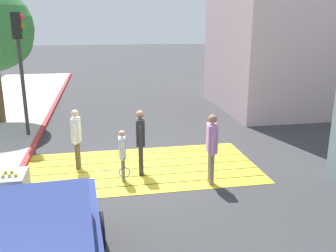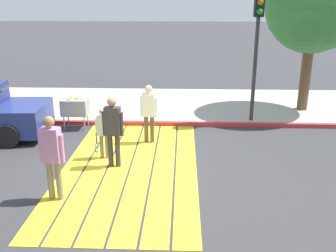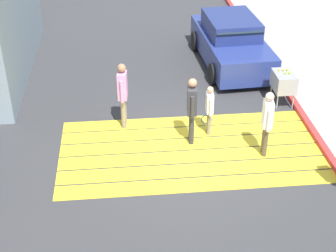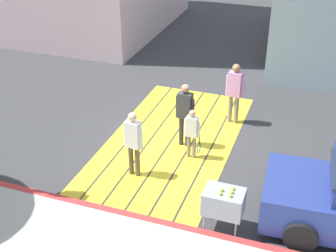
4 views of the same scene
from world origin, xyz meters
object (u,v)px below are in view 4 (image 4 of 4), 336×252
pedestrian_adult_lead (185,111)px  pedestrian_adult_trailing (133,140)px  tennis_ball_cart (224,202)px  pedestrian_child_with_racket (192,131)px  pedestrian_adult_side (235,89)px

pedestrian_adult_lead → pedestrian_adult_trailing: pedestrian_adult_lead is taller
pedestrian_adult_lead → tennis_ball_cart: bearing=-148.8°
pedestrian_adult_trailing → pedestrian_child_with_racket: 1.60m
tennis_ball_cart → pedestrian_child_with_racket: bearing=30.2°
pedestrian_adult_side → pedestrian_child_with_racket: bearing=165.1°
tennis_ball_cart → pedestrian_adult_lead: 3.34m
tennis_ball_cart → pedestrian_adult_lead: (2.84, 1.72, 0.33)m
tennis_ball_cart → pedestrian_adult_side: size_ratio=0.57×
pedestrian_adult_side → pedestrian_child_with_racket: (-2.15, 0.57, -0.28)m
pedestrian_adult_lead → pedestrian_adult_side: size_ratio=0.98×
pedestrian_child_with_racket → tennis_ball_cart: bearing=-149.8°
pedestrian_adult_trailing → pedestrian_adult_side: (3.32, -1.64, 0.07)m
pedestrian_adult_lead → pedestrian_adult_trailing: (-1.67, 0.71, -0.05)m
pedestrian_adult_trailing → pedestrian_adult_side: 3.71m
pedestrian_adult_lead → pedestrian_child_with_racket: 0.67m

